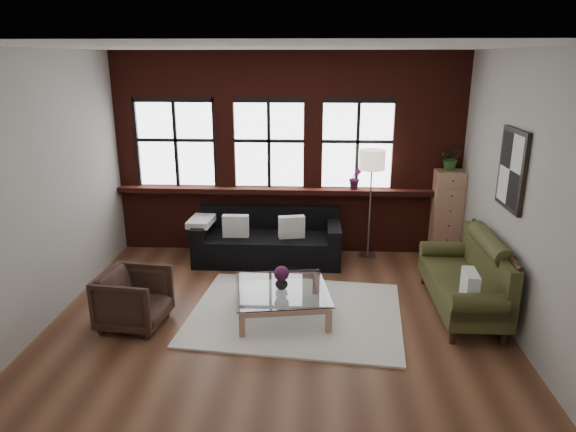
{
  "coord_description": "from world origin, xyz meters",
  "views": [
    {
      "loc": [
        0.43,
        -5.66,
        3.1
      ],
      "look_at": [
        0.1,
        0.6,
        1.15
      ],
      "focal_mm": 32.0,
      "sensor_mm": 36.0,
      "label": 1
    }
  ],
  "objects_px": {
    "coffee_table": "(282,302)",
    "floor_lamp": "(370,201)",
    "vintage_settee": "(462,274)",
    "drawer_chest": "(446,214)",
    "armchair": "(134,299)",
    "dark_sofa": "(268,236)",
    "vase": "(282,282)"
  },
  "relations": [
    {
      "from": "coffee_table",
      "to": "floor_lamp",
      "type": "bearing_deg",
      "value": 58.15
    },
    {
      "from": "coffee_table",
      "to": "floor_lamp",
      "type": "xyz_separation_m",
      "value": [
        1.26,
        2.03,
        0.77
      ]
    },
    {
      "from": "vintage_settee",
      "to": "drawer_chest",
      "type": "relative_size",
      "value": 1.31
    },
    {
      "from": "drawer_chest",
      "to": "floor_lamp",
      "type": "relative_size",
      "value": 0.75
    },
    {
      "from": "armchair",
      "to": "coffee_table",
      "type": "relative_size",
      "value": 0.67
    },
    {
      "from": "dark_sofa",
      "to": "drawer_chest",
      "type": "xyz_separation_m",
      "value": [
        2.81,
        0.35,
        0.3
      ]
    },
    {
      "from": "coffee_table",
      "to": "vase",
      "type": "distance_m",
      "value": 0.27
    },
    {
      "from": "dark_sofa",
      "to": "vintage_settee",
      "type": "relative_size",
      "value": 1.22
    },
    {
      "from": "vintage_settee",
      "to": "armchair",
      "type": "relative_size",
      "value": 2.49
    },
    {
      "from": "dark_sofa",
      "to": "vintage_settee",
      "type": "bearing_deg",
      "value": -30.87
    },
    {
      "from": "dark_sofa",
      "to": "drawer_chest",
      "type": "height_order",
      "value": "drawer_chest"
    },
    {
      "from": "coffee_table",
      "to": "drawer_chest",
      "type": "xyz_separation_m",
      "value": [
        2.48,
        2.15,
        0.53
      ]
    },
    {
      "from": "coffee_table",
      "to": "vase",
      "type": "relative_size",
      "value": 6.79
    },
    {
      "from": "floor_lamp",
      "to": "coffee_table",
      "type": "bearing_deg",
      "value": -121.85
    },
    {
      "from": "dark_sofa",
      "to": "coffee_table",
      "type": "height_order",
      "value": "dark_sofa"
    },
    {
      "from": "coffee_table",
      "to": "vase",
      "type": "xyz_separation_m",
      "value": [
        0.0,
        0.0,
        0.27
      ]
    },
    {
      "from": "drawer_chest",
      "to": "dark_sofa",
      "type": "bearing_deg",
      "value": -172.91
    },
    {
      "from": "dark_sofa",
      "to": "drawer_chest",
      "type": "bearing_deg",
      "value": 7.09
    },
    {
      "from": "vintage_settee",
      "to": "coffee_table",
      "type": "distance_m",
      "value": 2.29
    },
    {
      "from": "drawer_chest",
      "to": "floor_lamp",
      "type": "bearing_deg",
      "value": -174.54
    },
    {
      "from": "drawer_chest",
      "to": "coffee_table",
      "type": "bearing_deg",
      "value": -139.11
    },
    {
      "from": "drawer_chest",
      "to": "floor_lamp",
      "type": "distance_m",
      "value": 1.25
    },
    {
      "from": "vintage_settee",
      "to": "vase",
      "type": "relative_size",
      "value": 11.27
    },
    {
      "from": "dark_sofa",
      "to": "vase",
      "type": "relative_size",
      "value": 13.7
    },
    {
      "from": "dark_sofa",
      "to": "vase",
      "type": "height_order",
      "value": "dark_sofa"
    },
    {
      "from": "vintage_settee",
      "to": "floor_lamp",
      "type": "bearing_deg",
      "value": 119.12
    },
    {
      "from": "vintage_settee",
      "to": "coffee_table",
      "type": "height_order",
      "value": "vintage_settee"
    },
    {
      "from": "drawer_chest",
      "to": "floor_lamp",
      "type": "height_order",
      "value": "floor_lamp"
    },
    {
      "from": "coffee_table",
      "to": "vase",
      "type": "height_order",
      "value": "vase"
    },
    {
      "from": "dark_sofa",
      "to": "vintage_settee",
      "type": "height_order",
      "value": "vintage_settee"
    },
    {
      "from": "armchair",
      "to": "drawer_chest",
      "type": "relative_size",
      "value": 0.53
    },
    {
      "from": "dark_sofa",
      "to": "floor_lamp",
      "type": "relative_size",
      "value": 1.2
    }
  ]
}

